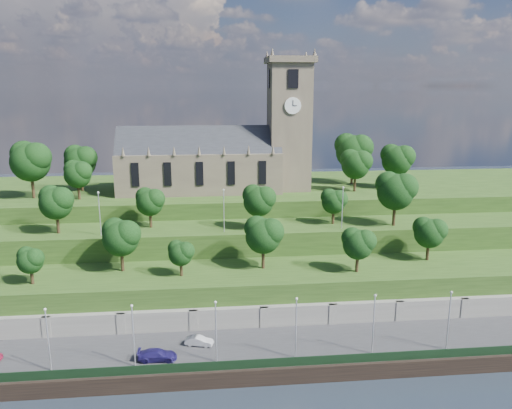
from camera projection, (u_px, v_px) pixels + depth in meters
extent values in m
plane|color=black|center=(234.00, 387.00, 60.64)|extent=(320.00, 320.00, 0.00)
cube|color=#2D2D30|center=(231.00, 354.00, 66.22)|extent=(160.00, 12.00, 2.00)
cube|color=black|center=(234.00, 379.00, 60.34)|extent=(160.00, 0.50, 2.20)
cube|color=black|center=(233.00, 365.00, 60.62)|extent=(160.00, 0.10, 1.20)
cube|color=slate|center=(229.00, 323.00, 71.68)|extent=(160.00, 2.00, 5.00)
cube|color=slate|center=(47.00, 334.00, 68.47)|extent=(1.20, 0.60, 5.00)
cube|color=slate|center=(122.00, 330.00, 69.44)|extent=(1.20, 0.60, 5.00)
cube|color=slate|center=(194.00, 327.00, 70.42)|extent=(1.20, 0.60, 5.00)
cube|color=slate|center=(264.00, 324.00, 71.39)|extent=(1.20, 0.60, 5.00)
cube|color=slate|center=(332.00, 320.00, 72.37)|extent=(1.20, 0.60, 5.00)
cube|color=slate|center=(399.00, 317.00, 73.35)|extent=(1.20, 0.60, 5.00)
cube|color=slate|center=(464.00, 314.00, 74.32)|extent=(1.20, 0.60, 5.00)
cube|color=#264316|center=(227.00, 296.00, 77.14)|extent=(160.00, 12.00, 8.00)
cube|color=#264316|center=(224.00, 260.00, 87.33)|extent=(160.00, 10.00, 12.00)
cube|color=#264316|center=(220.00, 220.00, 107.31)|extent=(160.00, 32.00, 15.00)
cube|color=brown|center=(200.00, 171.00, 100.38)|extent=(32.00, 12.00, 8.00)
cube|color=#212428|center=(199.00, 151.00, 99.46)|extent=(32.00, 10.18, 10.18)
cone|color=brown|center=(123.00, 151.00, 92.07)|extent=(0.70, 0.70, 1.80)
cone|color=brown|center=(149.00, 151.00, 92.53)|extent=(0.70, 0.70, 1.80)
cone|color=brown|center=(174.00, 151.00, 92.99)|extent=(0.70, 0.70, 1.80)
cone|color=brown|center=(199.00, 150.00, 93.44)|extent=(0.70, 0.70, 1.80)
cone|color=brown|center=(224.00, 150.00, 93.90)|extent=(0.70, 0.70, 1.80)
cone|color=brown|center=(249.00, 150.00, 94.35)|extent=(0.70, 0.70, 1.80)
cone|color=brown|center=(273.00, 149.00, 94.81)|extent=(0.70, 0.70, 1.80)
cube|color=black|center=(135.00, 175.00, 93.21)|extent=(1.40, 0.25, 4.50)
cube|color=black|center=(168.00, 174.00, 93.80)|extent=(1.40, 0.25, 4.50)
cube|color=black|center=(200.00, 174.00, 94.38)|extent=(1.40, 0.25, 4.50)
cube|color=black|center=(231.00, 173.00, 94.97)|extent=(1.40, 0.25, 4.50)
cube|color=black|center=(263.00, 173.00, 95.55)|extent=(1.40, 0.25, 4.50)
cube|color=brown|center=(289.00, 128.00, 100.17)|extent=(8.00, 8.00, 25.00)
cube|color=brown|center=(290.00, 60.00, 97.14)|extent=(9.20, 9.20, 1.20)
cone|color=brown|center=(272.00, 52.00, 92.60)|extent=(0.80, 0.80, 1.60)
cone|color=brown|center=(267.00, 55.00, 100.35)|extent=(0.80, 0.80, 1.60)
cone|color=brown|center=(315.00, 52.00, 93.38)|extent=(0.80, 0.80, 1.60)
cone|color=brown|center=(306.00, 55.00, 101.13)|extent=(0.80, 0.80, 1.60)
cube|color=black|center=(293.00, 79.00, 94.03)|extent=(2.00, 0.25, 3.50)
cube|color=black|center=(286.00, 79.00, 101.92)|extent=(2.00, 0.25, 3.50)
cube|color=black|center=(269.00, 79.00, 97.58)|extent=(0.25, 2.00, 3.50)
cube|color=black|center=(310.00, 79.00, 98.37)|extent=(0.25, 2.00, 3.50)
cylinder|color=white|center=(293.00, 106.00, 95.14)|extent=(3.20, 0.30, 3.20)
cylinder|color=white|center=(310.00, 105.00, 99.53)|extent=(0.30, 3.20, 3.20)
cube|color=black|center=(293.00, 103.00, 94.85)|extent=(0.12, 0.05, 1.10)
cube|color=black|center=(295.00, 106.00, 95.01)|extent=(0.80, 0.05, 0.12)
cylinder|color=black|center=(32.00, 276.00, 71.28)|extent=(0.46, 0.46, 2.36)
sphere|color=black|center=(30.00, 261.00, 70.75)|extent=(3.67, 3.67, 3.67)
sphere|color=black|center=(34.00, 258.00, 70.34)|extent=(2.75, 2.75, 2.75)
sphere|color=black|center=(26.00, 255.00, 70.97)|extent=(2.57, 2.57, 2.57)
cylinder|color=black|center=(122.00, 260.00, 76.19)|extent=(0.52, 0.52, 3.55)
sphere|color=black|center=(121.00, 238.00, 75.40)|extent=(5.53, 5.53, 5.53)
sphere|color=black|center=(127.00, 234.00, 74.78)|extent=(4.15, 4.15, 4.15)
sphere|color=black|center=(115.00, 230.00, 75.72)|extent=(3.87, 3.87, 3.87)
cylinder|color=black|center=(181.00, 268.00, 74.31)|extent=(0.46, 0.46, 2.35)
sphere|color=black|center=(181.00, 254.00, 73.79)|extent=(3.66, 3.66, 3.66)
sphere|color=black|center=(185.00, 251.00, 73.38)|extent=(2.75, 2.75, 2.75)
sphere|color=black|center=(176.00, 248.00, 74.00)|extent=(2.56, 2.56, 2.56)
cylinder|color=black|center=(263.00, 257.00, 77.33)|extent=(0.52, 0.52, 3.56)
sphere|color=black|center=(263.00, 236.00, 76.54)|extent=(5.53, 5.53, 5.53)
sphere|color=black|center=(271.00, 232.00, 75.92)|extent=(4.15, 4.15, 4.15)
sphere|color=black|center=(257.00, 228.00, 76.86)|extent=(3.87, 3.87, 3.87)
cylinder|color=black|center=(357.00, 262.00, 75.87)|extent=(0.49, 0.49, 2.97)
sphere|color=black|center=(358.00, 245.00, 75.21)|extent=(4.61, 4.61, 4.61)
sphere|color=black|center=(365.00, 241.00, 74.69)|extent=(3.46, 3.46, 3.46)
sphere|color=black|center=(352.00, 238.00, 75.47)|extent=(3.23, 3.23, 3.23)
cylinder|color=black|center=(428.00, 251.00, 81.00)|extent=(0.50, 0.50, 3.08)
sphere|color=black|center=(429.00, 233.00, 80.31)|extent=(4.80, 4.80, 4.80)
sphere|color=black|center=(437.00, 230.00, 79.77)|extent=(3.60, 3.60, 3.60)
sphere|color=black|center=(423.00, 227.00, 80.58)|extent=(3.36, 3.36, 3.36)
cylinder|color=black|center=(58.00, 223.00, 81.91)|extent=(0.51, 0.51, 3.43)
sphere|color=black|center=(56.00, 203.00, 81.14)|extent=(5.34, 5.34, 5.34)
sphere|color=black|center=(61.00, 199.00, 80.55)|extent=(4.00, 4.00, 4.00)
sphere|color=black|center=(51.00, 196.00, 81.45)|extent=(3.74, 3.74, 3.74)
cylinder|color=black|center=(151.00, 219.00, 85.35)|extent=(0.49, 0.49, 2.99)
sphere|color=black|center=(150.00, 202.00, 84.68)|extent=(4.64, 4.64, 4.64)
sphere|color=black|center=(155.00, 199.00, 84.16)|extent=(3.48, 3.48, 3.48)
sphere|color=black|center=(145.00, 196.00, 84.95)|extent=(3.25, 3.25, 3.25)
cylinder|color=black|center=(258.00, 220.00, 84.19)|extent=(0.51, 0.51, 3.29)
sphere|color=black|center=(258.00, 201.00, 83.46)|extent=(5.11, 5.11, 5.11)
sphere|color=black|center=(265.00, 198.00, 82.89)|extent=(3.83, 3.83, 3.83)
sphere|color=black|center=(253.00, 195.00, 83.75)|extent=(3.58, 3.58, 3.58)
cylinder|color=black|center=(333.00, 216.00, 87.51)|extent=(0.48, 0.48, 2.69)
sphere|color=black|center=(334.00, 202.00, 86.90)|extent=(4.19, 4.19, 4.19)
sphere|color=black|center=(339.00, 199.00, 86.43)|extent=(3.14, 3.14, 3.14)
sphere|color=black|center=(329.00, 197.00, 87.14)|extent=(2.93, 2.93, 2.93)
cylinder|color=black|center=(394.00, 214.00, 86.41)|extent=(0.54, 0.54, 4.06)
sphere|color=black|center=(396.00, 192.00, 85.51)|extent=(6.31, 6.31, 6.31)
sphere|color=black|center=(404.00, 187.00, 84.80)|extent=(4.73, 4.73, 4.73)
sphere|color=black|center=(388.00, 184.00, 85.87)|extent=(4.42, 4.42, 4.42)
cylinder|color=black|center=(33.00, 186.00, 93.84)|extent=(0.57, 0.57, 4.64)
sphere|color=black|center=(30.00, 162.00, 92.80)|extent=(7.21, 7.21, 7.21)
sphere|color=black|center=(36.00, 157.00, 92.00)|extent=(5.41, 5.41, 5.41)
sphere|color=black|center=(24.00, 154.00, 93.22)|extent=(5.05, 5.05, 5.05)
cylinder|color=black|center=(82.00, 181.00, 100.46)|extent=(0.54, 0.54, 3.99)
sphere|color=black|center=(80.00, 162.00, 99.57)|extent=(6.21, 6.21, 6.21)
sphere|color=black|center=(86.00, 158.00, 98.87)|extent=(4.65, 4.65, 4.65)
sphere|color=black|center=(75.00, 155.00, 99.93)|extent=(4.34, 4.34, 4.34)
cylinder|color=black|center=(79.00, 191.00, 92.94)|extent=(0.50, 0.50, 3.16)
sphere|color=black|center=(78.00, 175.00, 92.23)|extent=(4.92, 4.92, 4.92)
sphere|color=black|center=(82.00, 171.00, 91.68)|extent=(3.69, 3.69, 3.69)
sphere|color=black|center=(73.00, 169.00, 92.52)|extent=(3.45, 3.45, 3.45)
cylinder|color=black|center=(355.00, 182.00, 100.03)|extent=(0.52, 0.52, 3.64)
sphere|color=black|center=(356.00, 165.00, 99.22)|extent=(5.66, 5.66, 5.66)
sphere|color=black|center=(362.00, 161.00, 98.59)|extent=(4.24, 4.24, 4.24)
sphere|color=black|center=(350.00, 159.00, 99.55)|extent=(3.96, 3.96, 3.96)
cylinder|color=black|center=(352.00, 173.00, 107.82)|extent=(0.57, 0.57, 4.68)
sphere|color=black|center=(353.00, 152.00, 106.78)|extent=(7.29, 7.29, 7.29)
sphere|color=black|center=(361.00, 147.00, 105.96)|extent=(5.46, 5.46, 5.46)
sphere|color=black|center=(346.00, 145.00, 107.20)|extent=(5.10, 5.10, 5.10)
cylinder|color=black|center=(396.00, 179.00, 102.84)|extent=(0.54, 0.54, 3.94)
sphere|color=black|center=(397.00, 161.00, 101.96)|extent=(6.13, 6.13, 6.13)
sphere|color=black|center=(404.00, 157.00, 101.27)|extent=(4.60, 4.60, 4.60)
sphere|color=black|center=(391.00, 154.00, 102.31)|extent=(4.29, 4.29, 4.29)
cylinder|color=#B2B2B7|center=(48.00, 341.00, 59.53)|extent=(0.16, 0.16, 7.94)
sphere|color=silver|center=(45.00, 309.00, 58.59)|extent=(0.36, 0.36, 0.36)
cylinder|color=#B2B2B7|center=(134.00, 337.00, 60.51)|extent=(0.16, 0.16, 7.94)
sphere|color=silver|center=(132.00, 306.00, 59.56)|extent=(0.36, 0.36, 0.36)
cylinder|color=#B2B2B7|center=(216.00, 333.00, 61.49)|extent=(0.16, 0.16, 7.94)
sphere|color=silver|center=(215.00, 302.00, 60.54)|extent=(0.36, 0.36, 0.36)
cylinder|color=#B2B2B7|center=(296.00, 329.00, 62.46)|extent=(0.16, 0.16, 7.94)
sphere|color=silver|center=(297.00, 299.00, 61.52)|extent=(0.36, 0.36, 0.36)
cylinder|color=#B2B2B7|center=(373.00, 325.00, 63.44)|extent=(0.16, 0.16, 7.94)
sphere|color=silver|center=(375.00, 295.00, 62.49)|extent=(0.36, 0.36, 0.36)
cylinder|color=#B2B2B7|center=(448.00, 322.00, 64.42)|extent=(0.16, 0.16, 7.94)
sphere|color=silver|center=(451.00, 292.00, 63.47)|extent=(0.36, 0.36, 0.36)
cylinder|color=#B2B2B7|center=(100.00, 214.00, 80.27)|extent=(0.16, 0.16, 6.99)
sphere|color=silver|center=(98.00, 193.00, 79.44)|extent=(0.36, 0.36, 0.36)
cylinder|color=#B2B2B7|center=(224.00, 211.00, 82.23)|extent=(0.16, 0.16, 6.99)
sphere|color=silver|center=(224.00, 190.00, 81.39)|extent=(0.36, 0.36, 0.36)
cylinder|color=#B2B2B7|center=(342.00, 209.00, 84.18)|extent=(0.16, 0.16, 6.99)
sphere|color=silver|center=(343.00, 188.00, 83.34)|extent=(0.36, 0.36, 0.36)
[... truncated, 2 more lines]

